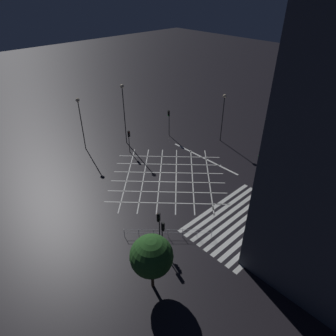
{
  "coord_description": "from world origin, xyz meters",
  "views": [
    {
      "loc": [
        -22.86,
        -24.41,
        22.91
      ],
      "look_at": [
        0.0,
        0.0,
        1.47
      ],
      "focal_mm": 32.0,
      "sensor_mm": 36.0,
      "label": 1
    }
  ],
  "objects": [
    {
      "name": "traffic_light_median_north",
      "position": [
        0.39,
        8.97,
        2.62
      ],
      "size": [
        0.36,
        0.39,
        3.65
      ],
      "rotation": [
        0.0,
        0.0,
        -1.57
      ],
      "color": "#2D2D30",
      "rests_on": "ground_plane"
    },
    {
      "name": "traffic_light_sw_main",
      "position": [
        -8.82,
        -8.69,
        2.3
      ],
      "size": [
        0.39,
        0.36,
        3.22
      ],
      "color": "#2D2D30",
      "rests_on": "ground_plane"
    },
    {
      "name": "traffic_light_ne_main",
      "position": [
        8.67,
        9.07,
        3.25
      ],
      "size": [
        0.39,
        0.36,
        4.58
      ],
      "rotation": [
        0.0,
        0.0,
        3.14
      ],
      "color": "#2D2D30",
      "rests_on": "ground_plane"
    },
    {
      "name": "traffic_light_sw_cross",
      "position": [
        -9.05,
        -8.37,
        3.08
      ],
      "size": [
        0.36,
        0.39,
        4.33
      ],
      "rotation": [
        0.0,
        0.0,
        1.57
      ],
      "color": "#2D2D30",
      "rests_on": "ground_plane"
    },
    {
      "name": "pedestrian_railing",
      "position": [
        -7.54,
        -8.05,
        0.68
      ],
      "size": [
        6.66,
        6.24,
        1.05
      ],
      "rotation": [
        0.0,
        0.0,
        -0.75
      ],
      "color": "#B7B7BC",
      "rests_on": "ground_plane"
    },
    {
      "name": "street_tree_near",
      "position": [
        -12.53,
        -11.43,
        3.81
      ],
      "size": [
        3.61,
        3.61,
        5.62
      ],
      "color": "#38281C",
      "rests_on": "ground_plane"
    },
    {
      "name": "ground_plane",
      "position": [
        0.0,
        0.0,
        0.0
      ],
      "size": [
        200.0,
        200.0,
        0.0
      ],
      "primitive_type": "plane",
      "color": "black"
    },
    {
      "name": "street_lamp_far",
      "position": [
        -4.04,
        14.7,
        6.11
      ],
      "size": [
        0.57,
        0.57,
        8.26
      ],
      "color": "#2D2D30",
      "rests_on": "ground_plane"
    },
    {
      "name": "traffic_light_se_cross",
      "position": [
        8.27,
        -8.38,
        3.08
      ],
      "size": [
        0.36,
        0.39,
        4.32
      ],
      "rotation": [
        0.0,
        0.0,
        1.57
      ],
      "color": "#2D2D30",
      "rests_on": "ground_plane"
    },
    {
      "name": "street_lamp_east",
      "position": [
        13.67,
        1.94,
        5.94
      ],
      "size": [
        0.58,
        0.58,
        7.87
      ],
      "color": "#2D2D30",
      "rests_on": "ground_plane"
    },
    {
      "name": "road_markings",
      "position": [
        0.32,
        -7.83,
        0.0
      ],
      "size": [
        18.59,
        25.07,
        0.01
      ],
      "color": "silver",
      "rests_on": "ground_plane"
    },
    {
      "name": "street_lamp_west",
      "position": [
        1.86,
        11.87,
        7.05
      ],
      "size": [
        0.58,
        0.58,
        9.65
      ],
      "color": "#2D2D30",
      "rests_on": "ground_plane"
    }
  ]
}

